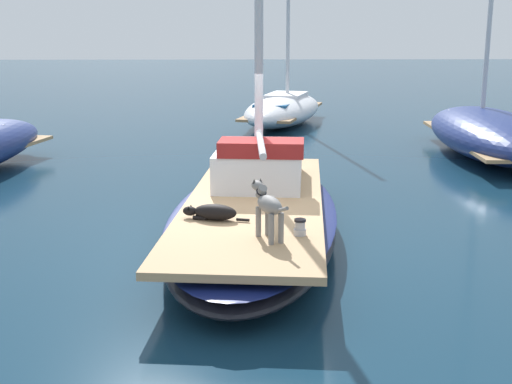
% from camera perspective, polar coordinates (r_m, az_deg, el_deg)
% --- Properties ---
extents(ground_plane, '(120.00, 120.00, 0.00)m').
position_cam_1_polar(ground_plane, '(10.62, -0.12, -4.02)').
color(ground_plane, '#143347').
extents(sailboat_main, '(3.20, 7.45, 0.66)m').
position_cam_1_polar(sailboat_main, '(10.52, -0.12, -2.28)').
color(sailboat_main, black).
rests_on(sailboat_main, ground).
extents(cabin_house, '(1.61, 2.35, 0.84)m').
position_cam_1_polar(cabin_house, '(11.45, 0.35, 2.48)').
color(cabin_house, silver).
rests_on(cabin_house, sailboat_main).
extents(dog_black, '(0.94, 0.42, 0.22)m').
position_cam_1_polar(dog_black, '(9.30, -3.64, -1.70)').
color(dog_black, black).
rests_on(dog_black, sailboat_main).
extents(dog_grey, '(0.46, 0.89, 0.70)m').
position_cam_1_polar(dog_grey, '(8.38, 1.01, -1.16)').
color(dog_grey, gray).
rests_on(dog_grey, sailboat_main).
extents(deck_winch, '(0.16, 0.16, 0.21)m').
position_cam_1_polar(deck_winch, '(8.62, 3.71, -3.00)').
color(deck_winch, '#B7B7BC').
rests_on(deck_winch, sailboat_main).
extents(coiled_rope, '(0.32, 0.32, 0.04)m').
position_cam_1_polar(coiled_rope, '(9.54, -3.96, -1.84)').
color(coiled_rope, beige).
rests_on(coiled_rope, sailboat_main).
extents(moored_boat_starboard_side, '(2.79, 6.93, 7.37)m').
position_cam_1_polar(moored_boat_starboard_side, '(18.31, 18.96, 4.71)').
color(moored_boat_starboard_side, navy).
rests_on(moored_boat_starboard_side, ground).
extents(moored_boat_far_astern, '(3.79, 6.47, 7.86)m').
position_cam_1_polar(moored_boat_far_astern, '(23.16, 2.28, 7.00)').
color(moored_boat_far_astern, white).
rests_on(moored_boat_far_astern, ground).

